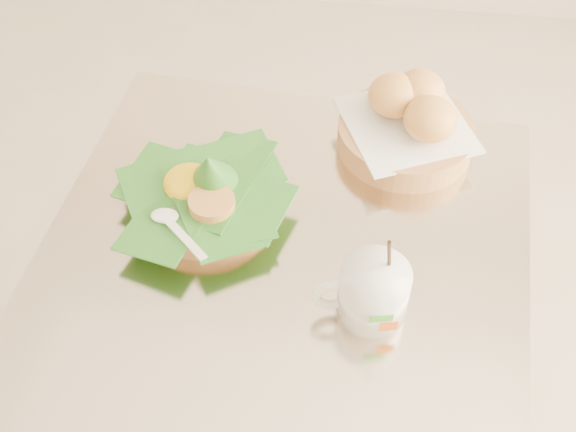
# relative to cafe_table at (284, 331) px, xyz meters

# --- Properties ---
(cafe_table) EXTENTS (0.75, 0.75, 0.75)m
(cafe_table) POSITION_rel_cafe_table_xyz_m (0.00, 0.00, 0.00)
(cafe_table) COLOR gray
(cafe_table) RESTS_ON floor
(rice_basket) EXTENTS (0.26, 0.26, 0.13)m
(rice_basket) POSITION_rel_cafe_table_xyz_m (-0.13, 0.07, 0.26)
(rice_basket) COLOR tan
(rice_basket) RESTS_ON cafe_table
(bread_basket) EXTENTS (0.25, 0.25, 0.11)m
(bread_basket) POSITION_rel_cafe_table_xyz_m (0.17, 0.25, 0.27)
(bread_basket) COLOR tan
(bread_basket) RESTS_ON cafe_table
(coffee_mug) EXTENTS (0.13, 0.10, 0.16)m
(coffee_mug) POSITION_rel_cafe_table_xyz_m (0.13, -0.09, 0.26)
(coffee_mug) COLOR white
(coffee_mug) RESTS_ON cafe_table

